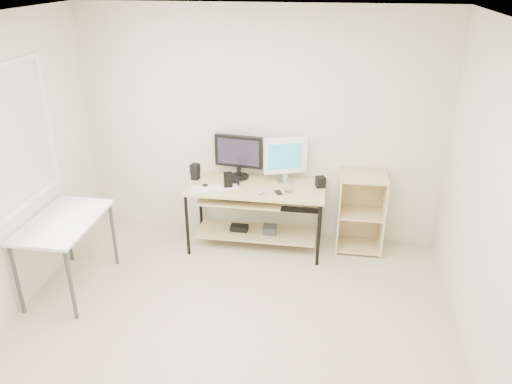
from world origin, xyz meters
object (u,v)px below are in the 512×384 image
object	(u,v)px
audio_controller	(228,180)
black_monitor	(239,154)
shelf_unit	(361,211)
desk	(254,203)
side_table	(64,227)
white_imac	(285,157)

from	to	relation	value
audio_controller	black_monitor	bearing A→B (deg)	59.53
audio_controller	shelf_unit	bearing A→B (deg)	-8.36
black_monitor	audio_controller	xyz separation A→B (m)	(-0.06, -0.30, -0.19)
black_monitor	audio_controller	world-z (taller)	black_monitor
desk	black_monitor	size ratio (longest dim) A/B	2.77
shelf_unit	audio_controller	bearing A→B (deg)	-169.65
side_table	black_monitor	distance (m)	1.96
side_table	white_imac	xyz separation A→B (m)	(1.98, 1.22, 0.37)
side_table	shelf_unit	xyz separation A→B (m)	(2.83, 1.22, -0.22)
black_monitor	audio_controller	bearing A→B (deg)	-95.14
shelf_unit	audio_controller	world-z (taller)	audio_controller
desk	white_imac	xyz separation A→B (m)	(0.32, 0.16, 0.50)
side_table	shelf_unit	size ratio (longest dim) A/B	1.11
side_table	white_imac	size ratio (longest dim) A/B	1.97
side_table	audio_controller	world-z (taller)	audio_controller
desk	side_table	xyz separation A→B (m)	(-1.65, -1.06, 0.13)
side_table	audio_controller	bearing A→B (deg)	34.52
shelf_unit	desk	bearing A→B (deg)	-172.23
black_monitor	white_imac	size ratio (longest dim) A/B	1.07
desk	black_monitor	bearing A→B (deg)	134.58
shelf_unit	black_monitor	xyz separation A→B (m)	(-1.37, 0.04, 0.58)
side_table	white_imac	distance (m)	2.36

